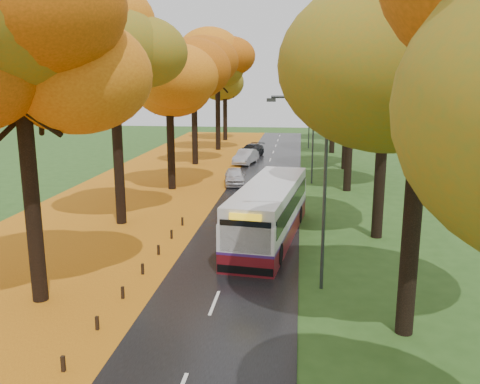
% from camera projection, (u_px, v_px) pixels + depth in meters
% --- Properties ---
extents(road, '(6.50, 90.00, 0.04)m').
position_uv_depth(road, '(257.00, 195.00, 38.24)').
color(road, black).
rests_on(road, ground).
extents(centre_line, '(0.12, 90.00, 0.01)m').
position_uv_depth(centre_line, '(257.00, 195.00, 38.23)').
color(centre_line, silver).
rests_on(centre_line, road).
extents(leaf_verge, '(12.00, 90.00, 0.02)m').
position_uv_depth(leaf_verge, '(141.00, 192.00, 39.28)').
color(leaf_verge, '#8F440D').
rests_on(leaf_verge, ground).
extents(leaf_drift, '(0.90, 90.00, 0.01)m').
position_uv_depth(leaf_drift, '(217.00, 194.00, 38.58)').
color(leaf_drift, orange).
rests_on(leaf_drift, road).
extents(trees_left, '(9.20, 74.00, 13.88)m').
position_uv_depth(trees_left, '(167.00, 66.00, 38.99)').
color(trees_left, black).
rests_on(trees_left, ground).
extents(trees_right, '(9.30, 74.20, 13.96)m').
position_uv_depth(trees_right, '(358.00, 63.00, 37.15)').
color(trees_right, black).
rests_on(trees_right, ground).
extents(bollard_row, '(0.11, 23.51, 0.52)m').
position_uv_depth(bollard_row, '(111.00, 307.00, 18.94)').
color(bollard_row, black).
rests_on(bollard_row, ground).
extents(streetlamp_near, '(2.45, 0.18, 8.00)m').
position_uv_depth(streetlamp_near, '(319.00, 178.00, 20.28)').
color(streetlamp_near, '#333538').
rests_on(streetlamp_near, ground).
extents(streetlamp_mid, '(2.45, 0.18, 8.00)m').
position_uv_depth(streetlamp_mid, '(310.00, 127.00, 41.60)').
color(streetlamp_mid, '#333538').
rests_on(streetlamp_mid, ground).
extents(streetlamp_far, '(2.45, 0.18, 8.00)m').
position_uv_depth(streetlamp_far, '(307.00, 111.00, 62.92)').
color(streetlamp_far, '#333538').
rests_on(streetlamp_far, ground).
extents(bus, '(4.02, 11.72, 3.02)m').
position_uv_depth(bus, '(269.00, 210.00, 27.48)').
color(bus, '#590D13').
rests_on(bus, road).
extents(car_white, '(2.21, 4.20, 1.36)m').
position_uv_depth(car_white, '(235.00, 176.00, 41.85)').
color(car_white, silver).
rests_on(car_white, road).
extents(car_silver, '(2.39, 4.67, 1.47)m').
position_uv_depth(car_silver, '(246.00, 157.00, 51.99)').
color(car_silver, '#A3A4AB').
rests_on(car_silver, road).
extents(car_dark, '(3.06, 4.99, 1.35)m').
position_uv_depth(car_dark, '(251.00, 150.00, 57.15)').
color(car_dark, black).
rests_on(car_dark, road).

